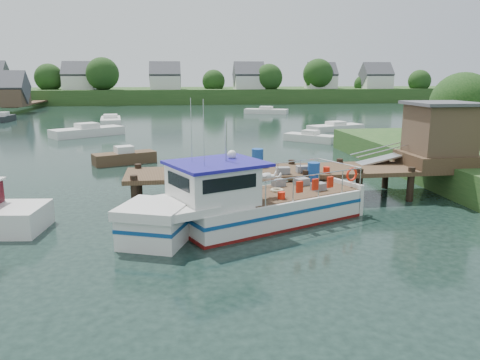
{
  "coord_description": "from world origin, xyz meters",
  "views": [
    {
      "loc": [
        -3.81,
        -20.98,
        5.73
      ],
      "look_at": [
        -1.0,
        -1.5,
        1.3
      ],
      "focal_mm": 35.0,
      "sensor_mm": 36.0,
      "label": 1
    }
  ],
  "objects": [
    {
      "name": "moored_rowboat",
      "position": [
        -7.03,
        10.22,
        0.43
      ],
      "size": [
        4.23,
        2.79,
        1.17
      ],
      "rotation": [
        0.0,
        0.0,
        -0.13
      ],
      "color": "#4A3523",
      "rests_on": "ground"
    },
    {
      "name": "moored_d",
      "position": [
        -11.16,
        36.97,
        0.42
      ],
      "size": [
        2.99,
        6.83,
        1.12
      ],
      "rotation": [
        0.0,
        0.0,
        -0.41
      ],
      "color": "silver",
      "rests_on": "ground"
    },
    {
      "name": "moored_c",
      "position": [
        13.2,
        26.32,
        0.36
      ],
      "size": [
        6.46,
        4.08,
        0.97
      ],
      "rotation": [
        0.0,
        0.0,
        0.18
      ],
      "color": "silver",
      "rests_on": "ground"
    },
    {
      "name": "dock",
      "position": [
        6.51,
        0.01,
        2.24
      ],
      "size": [
        16.6,
        3.0,
        4.78
      ],
      "color": "#4A3523",
      "rests_on": "ground"
    },
    {
      "name": "ground_plane",
      "position": [
        0.0,
        0.0,
        0.0
      ],
      "size": [
        160.0,
        160.0,
        0.0
      ],
      "primitive_type": "plane",
      "color": "black"
    },
    {
      "name": "far_shore",
      "position": [
        0.01,
        82.37,
        2.1
      ],
      "size": [
        140.0,
        42.55,
        9.22
      ],
      "color": "#2D4F20",
      "rests_on": "ground"
    },
    {
      "name": "moored_a",
      "position": [
        -11.92,
        25.36,
        0.46
      ],
      "size": [
        6.87,
        5.76,
        1.25
      ],
      "rotation": [
        0.0,
        0.0,
        0.26
      ],
      "color": "silver",
      "rests_on": "ground"
    },
    {
      "name": "moored_far",
      "position": [
        10.31,
        49.14,
        0.41
      ],
      "size": [
        6.79,
        4.56,
        1.1
      ],
      "rotation": [
        0.0,
        0.0,
        -0.14
      ],
      "color": "silver",
      "rests_on": "ground"
    },
    {
      "name": "moored_e",
      "position": [
        -24.8,
        41.8,
        0.44
      ],
      "size": [
        1.6,
        4.34,
        1.19
      ],
      "rotation": [
        0.0,
        0.0,
        0.14
      ],
      "color": "black",
      "rests_on": "ground"
    },
    {
      "name": "moored_b",
      "position": [
        8.15,
        18.55,
        0.38
      ],
      "size": [
        4.41,
        4.33,
        1.02
      ],
      "rotation": [
        0.0,
        0.0,
        -0.16
      ],
      "color": "silver",
      "rests_on": "ground"
    },
    {
      "name": "lobster_boat",
      "position": [
        -1.27,
        -3.91,
        0.9
      ],
      "size": [
        9.91,
        6.26,
        4.96
      ],
      "rotation": [
        0.0,
        0.0,
        0.42
      ],
      "color": "silver",
      "rests_on": "ground"
    }
  ]
}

